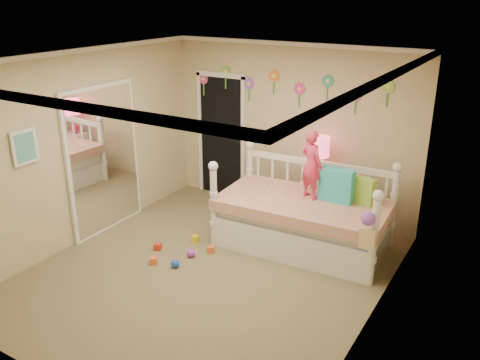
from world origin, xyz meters
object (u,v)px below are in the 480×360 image
Objects in this scene: nightstand at (316,203)px; table_lamp at (319,152)px; daybed at (303,204)px; child at (312,165)px.

nightstand is 1.04× the size of table_lamp.
child is (0.04, 0.11, 0.53)m from daybed.
child is at bearing -80.14° from nightstand.
nightstand is (-0.15, 0.61, -0.80)m from child.
daybed is 3.29× the size of nightstand.
child reaches higher than table_lamp.
table_lamp is (-0.15, 0.61, -0.02)m from child.
table_lamp is (0.00, -0.00, 0.78)m from nightstand.
child is 1.34× the size of nightstand.
nightstand is 0.78m from table_lamp.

